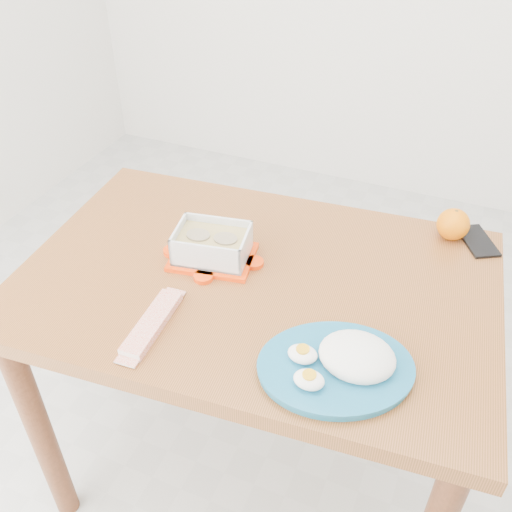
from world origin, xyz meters
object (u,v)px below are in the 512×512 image
at_px(food_container, 212,245).
at_px(orange_fruit, 453,224).
at_px(dining_table, 256,314).
at_px(rice_plate, 343,362).
at_px(smartphone, 477,241).

relative_size(food_container, orange_fruit, 2.70).
height_order(dining_table, rice_plate, rice_plate).
xyz_separation_m(orange_fruit, rice_plate, (-0.13, -0.52, -0.01)).
xyz_separation_m(rice_plate, smartphone, (0.19, 0.52, -0.02)).
bearing_deg(smartphone, dining_table, -172.86).
bearing_deg(smartphone, orange_fruit, 155.17).
relative_size(dining_table, orange_fruit, 14.24).
distance_m(food_container, smartphone, 0.64).
height_order(food_container, rice_plate, food_container).
bearing_deg(dining_table, food_container, 164.81).
distance_m(food_container, rice_plate, 0.43).
distance_m(orange_fruit, rice_plate, 0.53).
bearing_deg(dining_table, smartphone, 31.97).
xyz_separation_m(food_container, rice_plate, (0.37, -0.21, -0.01)).
distance_m(dining_table, smartphone, 0.57).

